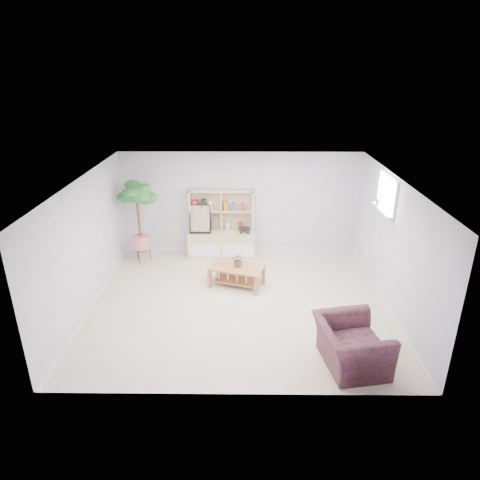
{
  "coord_description": "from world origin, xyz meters",
  "views": [
    {
      "loc": [
        0.09,
        -7.02,
        4.21
      ],
      "look_at": [
        0.01,
        0.7,
        1.02
      ],
      "focal_mm": 32.0,
      "sensor_mm": 36.0,
      "label": 1
    }
  ],
  "objects_px": {
    "floor_tree": "(139,223)",
    "storage_unit": "(221,224)",
    "coffee_table": "(237,276)",
    "armchair": "(351,342)"
  },
  "relations": [
    {
      "from": "coffee_table",
      "to": "floor_tree",
      "type": "height_order",
      "value": "floor_tree"
    },
    {
      "from": "storage_unit",
      "to": "coffee_table",
      "type": "height_order",
      "value": "storage_unit"
    },
    {
      "from": "coffee_table",
      "to": "armchair",
      "type": "distance_m",
      "value": 3.03
    },
    {
      "from": "floor_tree",
      "to": "storage_unit",
      "type": "bearing_deg",
      "value": 12.38
    },
    {
      "from": "floor_tree",
      "to": "armchair",
      "type": "height_order",
      "value": "floor_tree"
    },
    {
      "from": "storage_unit",
      "to": "coffee_table",
      "type": "bearing_deg",
      "value": -75.89
    },
    {
      "from": "armchair",
      "to": "floor_tree",
      "type": "bearing_deg",
      "value": 37.62
    },
    {
      "from": "storage_unit",
      "to": "floor_tree",
      "type": "bearing_deg",
      "value": -167.62
    },
    {
      "from": "coffee_table",
      "to": "storage_unit",
      "type": "bearing_deg",
      "value": 122.18
    },
    {
      "from": "storage_unit",
      "to": "floor_tree",
      "type": "xyz_separation_m",
      "value": [
        -1.8,
        -0.4,
        0.15
      ]
    }
  ]
}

